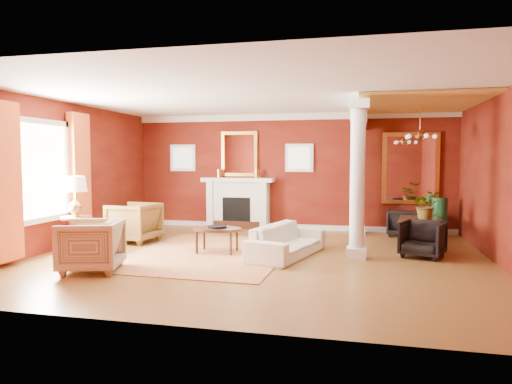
% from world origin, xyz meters
% --- Properties ---
extents(ground, '(8.00, 8.00, 0.00)m').
position_xyz_m(ground, '(0.00, 0.00, 0.00)').
color(ground, brown).
rests_on(ground, ground).
extents(room_shell, '(8.04, 7.04, 2.92)m').
position_xyz_m(room_shell, '(0.00, 0.00, 2.02)').
color(room_shell, '#651E0E').
rests_on(room_shell, ground).
extents(fireplace, '(1.85, 0.42, 1.29)m').
position_xyz_m(fireplace, '(-1.30, 3.32, 0.65)').
color(fireplace, silver).
rests_on(fireplace, ground).
extents(overmantel_mirror, '(0.95, 0.07, 1.15)m').
position_xyz_m(overmantel_mirror, '(-1.30, 3.45, 1.90)').
color(overmantel_mirror, gold).
rests_on(overmantel_mirror, fireplace).
extents(flank_window_left, '(0.70, 0.07, 0.70)m').
position_xyz_m(flank_window_left, '(-2.85, 3.46, 1.80)').
color(flank_window_left, silver).
rests_on(flank_window_left, room_shell).
extents(flank_window_right, '(0.70, 0.07, 0.70)m').
position_xyz_m(flank_window_right, '(0.25, 3.46, 1.80)').
color(flank_window_right, silver).
rests_on(flank_window_right, room_shell).
extents(left_window, '(0.21, 2.55, 2.60)m').
position_xyz_m(left_window, '(-3.89, -0.60, 1.42)').
color(left_window, white).
rests_on(left_window, room_shell).
extents(column_front, '(0.36, 0.36, 2.80)m').
position_xyz_m(column_front, '(1.70, 0.30, 1.43)').
color(column_front, silver).
rests_on(column_front, ground).
extents(column_back, '(0.36, 0.36, 2.80)m').
position_xyz_m(column_back, '(1.70, 3.00, 1.43)').
color(column_back, silver).
rests_on(column_back, ground).
extents(header_beam, '(0.30, 3.20, 0.32)m').
position_xyz_m(header_beam, '(1.70, 1.90, 2.62)').
color(header_beam, silver).
rests_on(header_beam, column_front).
extents(amber_ceiling, '(2.30, 3.40, 0.04)m').
position_xyz_m(amber_ceiling, '(2.85, 1.75, 2.87)').
color(amber_ceiling, gold).
rests_on(amber_ceiling, room_shell).
extents(dining_mirror, '(1.30, 0.07, 1.70)m').
position_xyz_m(dining_mirror, '(2.90, 3.45, 1.55)').
color(dining_mirror, gold).
rests_on(dining_mirror, room_shell).
extents(chandelier, '(0.60, 0.62, 0.75)m').
position_xyz_m(chandelier, '(2.90, 1.80, 2.25)').
color(chandelier, '#BC853B').
rests_on(chandelier, room_shell).
extents(crown_trim, '(8.00, 0.08, 0.16)m').
position_xyz_m(crown_trim, '(0.00, 3.46, 2.82)').
color(crown_trim, silver).
rests_on(crown_trim, room_shell).
extents(base_trim, '(8.00, 0.08, 0.12)m').
position_xyz_m(base_trim, '(0.00, 3.46, 0.06)').
color(base_trim, silver).
rests_on(base_trim, ground).
extents(rug, '(2.90, 3.81, 0.01)m').
position_xyz_m(rug, '(-0.96, 0.13, 0.01)').
color(rug, maroon).
rests_on(rug, ground).
extents(sofa, '(1.07, 2.04, 0.77)m').
position_xyz_m(sofa, '(0.47, 0.21, 0.38)').
color(sofa, beige).
rests_on(sofa, ground).
extents(armchair_leopard, '(0.94, 0.99, 0.93)m').
position_xyz_m(armchair_leopard, '(-2.95, 0.92, 0.46)').
color(armchair_leopard, black).
rests_on(armchair_leopard, ground).
extents(armchair_stripe, '(1.02, 1.06, 0.90)m').
position_xyz_m(armchair_stripe, '(-2.35, -1.59, 0.45)').
color(armchair_stripe, tan).
rests_on(armchair_stripe, ground).
extents(coffee_table, '(0.94, 0.94, 0.48)m').
position_xyz_m(coffee_table, '(-0.86, 0.21, 0.43)').
color(coffee_table, black).
rests_on(coffee_table, ground).
extents(coffee_book, '(0.18, 0.05, 0.24)m').
position_xyz_m(coffee_book, '(-0.87, 0.28, 0.60)').
color(coffee_book, black).
rests_on(coffee_book, coffee_table).
extents(side_table, '(0.58, 0.58, 1.44)m').
position_xyz_m(side_table, '(-3.50, -0.29, 0.97)').
color(side_table, black).
rests_on(side_table, ground).
extents(dining_table, '(0.72, 1.57, 0.84)m').
position_xyz_m(dining_table, '(3.00, 1.91, 0.42)').
color(dining_table, black).
rests_on(dining_table, ground).
extents(dining_chair_near, '(0.89, 0.87, 0.72)m').
position_xyz_m(dining_chair_near, '(2.86, 0.68, 0.36)').
color(dining_chair_near, black).
rests_on(dining_chair_near, ground).
extents(dining_chair_far, '(0.71, 0.67, 0.68)m').
position_xyz_m(dining_chair_far, '(2.69, 3.00, 0.34)').
color(dining_chair_far, black).
rests_on(dining_chair_far, ground).
extents(green_urn, '(0.38, 0.38, 0.91)m').
position_xyz_m(green_urn, '(3.50, 3.00, 0.36)').
color(green_urn, '#14411F').
rests_on(green_urn, ground).
extents(potted_plant, '(0.63, 0.68, 0.46)m').
position_xyz_m(potted_plant, '(3.07, 1.92, 1.08)').
color(potted_plant, '#26591E').
rests_on(potted_plant, dining_table).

